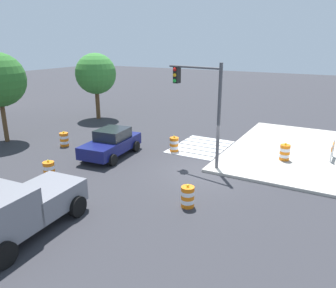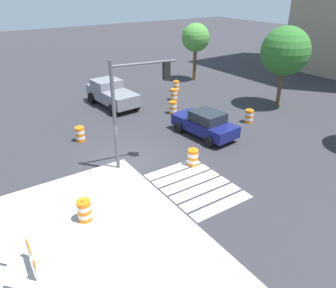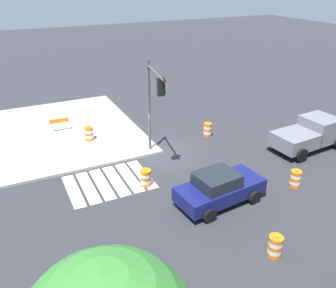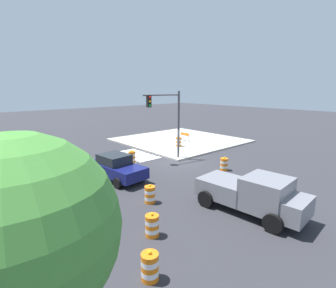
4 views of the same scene
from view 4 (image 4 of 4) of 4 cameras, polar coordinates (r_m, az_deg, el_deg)
ground_plane at (r=20.92m, az=2.25°, el=-3.96°), size 120.00×120.00×0.00m
sidewalk_corner at (r=29.14m, az=2.64°, el=0.87°), size 12.00×12.00×0.15m
crosswalk_stripes at (r=22.86m, az=-8.00°, el=-2.63°), size 4.35×3.20×0.02m
sports_car at (r=17.17m, az=-11.46°, el=-5.05°), size 4.46×2.46×1.63m
pickup_truck at (r=12.97m, az=18.68°, el=-10.58°), size 5.28×2.64×1.92m
traffic_barrel_near_corner at (r=13.61m, az=-4.05°, el=-11.16°), size 0.56×0.56×1.02m
traffic_barrel_crosswalk_end at (r=10.85m, az=-3.56°, el=-17.67°), size 0.56×0.56×1.02m
traffic_barrel_median_near at (r=8.83m, az=-4.06°, el=-25.59°), size 0.56×0.56×1.02m
traffic_barrel_median_far at (r=19.11m, az=12.39°, el=-4.42°), size 0.56×0.56×1.02m
traffic_barrel_far_curb at (r=20.83m, az=-8.04°, el=-2.86°), size 0.56×0.56×1.02m
traffic_barrel_lane_center at (r=15.84m, az=-23.97°, el=-8.79°), size 0.56×0.56×1.02m
traffic_barrel_on_sidewalk at (r=25.69m, az=2.38°, el=0.51°), size 0.56×0.56×1.02m
construction_barricade at (r=28.40m, az=4.01°, el=1.88°), size 1.30×0.81×1.00m
traffic_light_pole at (r=20.39m, az=-0.26°, el=6.83°), size 0.76×3.25×5.50m
street_tree_streetside_far at (r=4.04m, az=-29.99°, el=-17.02°), size 2.63×2.63×5.38m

